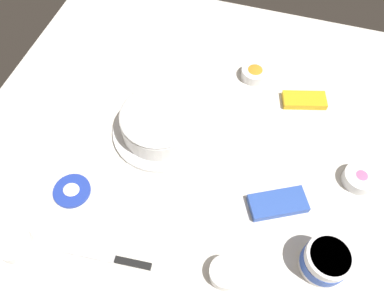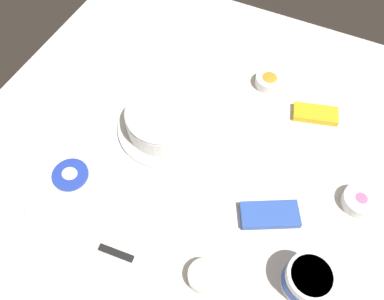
{
  "view_description": "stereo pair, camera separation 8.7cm",
  "coord_description": "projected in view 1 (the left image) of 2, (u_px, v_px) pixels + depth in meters",
  "views": [
    {
      "loc": [
        -0.11,
        0.53,
        0.98
      ],
      "look_at": [
        0.06,
        -0.03,
        0.04
      ],
      "focal_mm": 35.28,
      "sensor_mm": 36.0,
      "label": 1
    },
    {
      "loc": [
        -0.19,
        0.5,
        0.98
      ],
      "look_at": [
        0.06,
        -0.03,
        0.04
      ],
      "focal_mm": 35.28,
      "sensor_mm": 36.0,
      "label": 2
    }
  ],
  "objects": [
    {
      "name": "sprinkle_bowl_rainbow",
      "position": [
        225.0,
        273.0,
        0.94
      ],
      "size": [
        0.08,
        0.08,
        0.04
      ],
      "color": "white",
      "rests_on": "ground_plane"
    },
    {
      "name": "sprinkle_bowl_orange",
      "position": [
        255.0,
        73.0,
        1.3
      ],
      "size": [
        0.09,
        0.09,
        0.04
      ],
      "color": "white",
      "rests_on": "ground_plane"
    },
    {
      "name": "frosting_tub_lid",
      "position": [
        72.0,
        191.0,
        1.08
      ],
      "size": [
        0.11,
        0.11,
        0.02
      ],
      "color": "#233DAD",
      "rests_on": "ground_plane"
    },
    {
      "name": "candy_box_lower",
      "position": [
        304.0,
        100.0,
        1.25
      ],
      "size": [
        0.15,
        0.1,
        0.02
      ],
      "primitive_type": "cube",
      "rotation": [
        0.0,
        0.0,
        0.27
      ],
      "color": "yellow",
      "rests_on": "ground_plane"
    },
    {
      "name": "sprinkle_bowl_pink",
      "position": [
        360.0,
        178.0,
        1.08
      ],
      "size": [
        0.1,
        0.1,
        0.04
      ],
      "color": "white",
      "rests_on": "ground_plane"
    },
    {
      "name": "ground_plane",
      "position": [
        210.0,
        170.0,
        1.12
      ],
      "size": [
        1.54,
        1.54,
        0.0
      ],
      "primitive_type": "plane",
      "color": "silver"
    },
    {
      "name": "frosting_tub",
      "position": [
        326.0,
        261.0,
        0.93
      ],
      "size": [
        0.12,
        0.12,
        0.09
      ],
      "color": "white",
      "rests_on": "ground_plane"
    },
    {
      "name": "paper_napkin",
      "position": [
        119.0,
        77.0,
        1.31
      ],
      "size": [
        0.19,
        0.19,
        0.01
      ],
      "primitive_type": "cube",
      "rotation": [
        0.0,
        0.0,
        0.33
      ],
      "color": "white",
      "rests_on": "ground_plane"
    },
    {
      "name": "frosted_cake",
      "position": [
        160.0,
        123.0,
        1.15
      ],
      "size": [
        0.3,
        0.3,
        0.1
      ],
      "color": "white",
      "rests_on": "ground_plane"
    },
    {
      "name": "candy_box_upper",
      "position": [
        278.0,
        203.0,
        1.05
      ],
      "size": [
        0.18,
        0.14,
        0.02
      ],
      "primitive_type": "cube",
      "rotation": [
        0.0,
        0.0,
        0.48
      ],
      "color": "#2D51B2",
      "rests_on": "ground_plane"
    },
    {
      "name": "spreading_knife",
      "position": [
        115.0,
        259.0,
        0.97
      ],
      "size": [
        0.24,
        0.04,
        0.01
      ],
      "color": "silver",
      "rests_on": "ground_plane"
    },
    {
      "name": "sprinkle_bowl_yellow",
      "position": [
        15.0,
        245.0,
        0.98
      ],
      "size": [
        0.09,
        0.09,
        0.03
      ],
      "color": "white",
      "rests_on": "ground_plane"
    }
  ]
}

